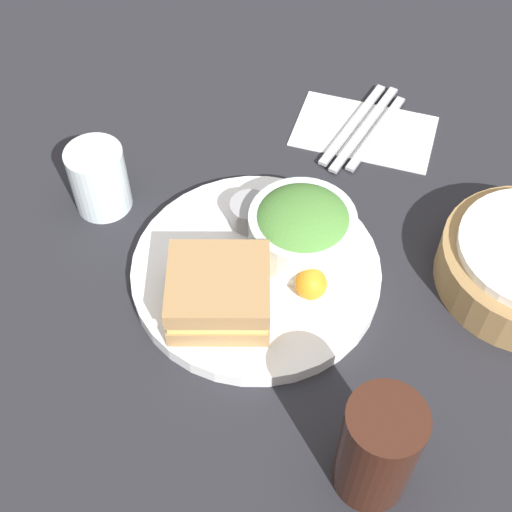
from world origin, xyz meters
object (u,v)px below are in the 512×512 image
object	(u,v)px
plate	(256,271)
fork	(353,124)
salad_bowl	(302,227)
dressing_cup	(250,213)
drink_glass	(378,449)
spoon	(376,133)
sandwich	(219,293)
knife	(365,128)
water_glass	(99,179)

from	to	relation	value
plate	fork	xyz separation A→B (m)	(-0.29, 0.05, -0.00)
salad_bowl	dressing_cup	world-z (taller)	salad_bowl
plate	drink_glass	xyz separation A→B (m)	(0.20, 0.18, 0.06)
plate	spoon	world-z (taller)	plate
salad_bowl	fork	bearing A→B (deg)	177.32
sandwich	knife	bearing A→B (deg)	165.40
dressing_cup	knife	world-z (taller)	dressing_cup
salad_bowl	spoon	bearing A→B (deg)	168.83
water_glass	knife	bearing A→B (deg)	128.59
dressing_cup	drink_glass	distance (m)	0.34
water_glass	salad_bowl	bearing A→B (deg)	88.73
sandwich	spoon	bearing A→B (deg)	162.58
dressing_cup	fork	size ratio (longest dim) A/B	0.26
sandwich	dressing_cup	world-z (taller)	sandwich
sandwich	drink_glass	xyz separation A→B (m)	(0.13, 0.20, 0.02)
sandwich	water_glass	xyz separation A→B (m)	(-0.12, -0.20, -0.00)
water_glass	plate	bearing A→B (deg)	76.50
salad_bowl	sandwich	bearing A→B (deg)	-28.94
sandwich	drink_glass	world-z (taller)	drink_glass
plate	salad_bowl	distance (m)	0.08
salad_bowl	fork	size ratio (longest dim) A/B	0.67
plate	sandwich	xyz separation A→B (m)	(0.07, -0.02, 0.04)
dressing_cup	spoon	size ratio (longest dim) A/B	0.29
plate	drink_glass	world-z (taller)	drink_glass
salad_bowl	water_glass	xyz separation A→B (m)	(-0.01, -0.26, -0.01)
salad_bowl	fork	world-z (taller)	salad_bowl
salad_bowl	dressing_cup	xyz separation A→B (m)	(-0.02, -0.07, -0.02)
sandwich	dressing_cup	bearing A→B (deg)	-177.42
fork	knife	world-z (taller)	same
plate	water_glass	distance (m)	0.23
knife	spoon	xyz separation A→B (m)	(0.00, 0.02, 0.00)
sandwich	fork	xyz separation A→B (m)	(-0.36, 0.07, -0.04)
salad_bowl	spoon	xyz separation A→B (m)	(-0.23, 0.05, -0.05)
dressing_cup	fork	xyz separation A→B (m)	(-0.23, 0.08, -0.03)
dressing_cup	spoon	world-z (taller)	dressing_cup
fork	spoon	bearing A→B (deg)	-90.00
drink_glass	knife	xyz separation A→B (m)	(-0.49, -0.11, -0.06)
knife	water_glass	world-z (taller)	water_glass
knife	salad_bowl	bearing A→B (deg)	-173.08
sandwich	drink_glass	distance (m)	0.24
plate	fork	distance (m)	0.30
sandwich	spoon	distance (m)	0.37
dressing_cup	knife	bearing A→B (deg)	156.20
plate	drink_glass	bearing A→B (deg)	41.83
drink_glass	water_glass	xyz separation A→B (m)	(-0.25, -0.40, -0.02)
plate	sandwich	world-z (taller)	sandwich
spoon	water_glass	xyz separation A→B (m)	(0.23, -0.31, 0.04)
plate	water_glass	bearing A→B (deg)	-103.50
drink_glass	plate	bearing A→B (deg)	-138.17
plate	spoon	bearing A→B (deg)	162.70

